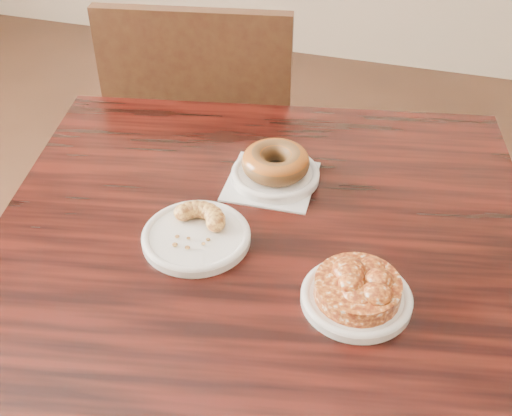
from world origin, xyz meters
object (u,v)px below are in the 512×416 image
(cafe_table, at_px, (262,396))
(chair_far, at_px, (214,149))
(apple_fritter, at_px, (358,285))
(cruller_fragment, at_px, (195,227))
(glazed_donut, at_px, (276,162))

(cafe_table, xyz_separation_m, chair_far, (-0.32, 0.65, 0.08))
(apple_fritter, distance_m, cruller_fragment, 0.25)
(glazed_donut, height_order, cruller_fragment, glazed_donut)
(cafe_table, xyz_separation_m, cruller_fragment, (-0.10, -0.02, 0.40))
(apple_fritter, bearing_deg, cruller_fragment, 167.58)
(cafe_table, relative_size, chair_far, 0.92)
(glazed_donut, height_order, apple_fritter, glazed_donut)
(cafe_table, distance_m, apple_fritter, 0.44)
(chair_far, bearing_deg, apple_fritter, 112.80)
(cafe_table, height_order, chair_far, chair_far)
(cafe_table, bearing_deg, apple_fritter, -36.76)
(cafe_table, bearing_deg, glazed_donut, 87.88)
(glazed_donut, bearing_deg, apple_fritter, -53.30)
(cafe_table, relative_size, apple_fritter, 5.36)
(apple_fritter, height_order, cruller_fragment, apple_fritter)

